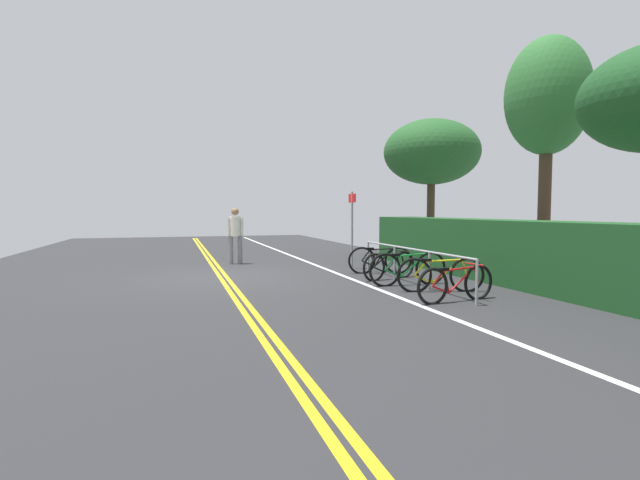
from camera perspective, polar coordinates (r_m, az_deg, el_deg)
name	(u,v)px	position (r m, az deg, el deg)	size (l,w,h in m)	color
ground_plane	(223,278)	(11.74, -11.77, -4.52)	(36.59, 13.55, 0.05)	#2B2B2D
centre_line_yellow_inner	(220,277)	(11.73, -12.16, -4.40)	(32.93, 0.10, 0.00)	gold
centre_line_yellow_outer	(226,276)	(11.75, -11.38, -4.37)	(32.93, 0.10, 0.00)	gold
bike_lane_stripe_white	(333,272)	(12.35, 1.64, -3.91)	(32.93, 0.12, 0.00)	white
bike_rack	(411,257)	(10.37, 11.01, -2.08)	(4.73, 0.05, 0.81)	#9EA0A5
bicycle_0	(380,260)	(12.14, 7.33, -2.44)	(0.53, 1.64, 0.74)	black
bicycle_1	(389,265)	(11.19, 8.45, -3.10)	(0.60, 1.56, 0.69)	black
bicycle_2	(408,269)	(10.35, 10.70, -3.45)	(0.46, 1.85, 0.77)	black
bicycle_3	(441,275)	(9.64, 14.50, -4.12)	(0.59, 1.74, 0.74)	black
bicycle_4	(456,284)	(8.71, 16.27, -5.13)	(0.46, 1.71, 0.69)	black
pedestrian	(235,232)	(14.36, -10.31, 1.02)	(0.32, 0.49, 1.70)	slate
sign_post_near	(352,222)	(12.94, 3.93, 2.17)	(0.36, 0.08, 2.14)	gray
hedge_backdrop	(548,256)	(10.49, 26.06, -1.77)	(13.68, 1.18, 1.41)	#1C4C21
tree_near_left	(432,153)	(16.64, 13.47, 10.34)	(3.25, 3.25, 4.71)	#473323
tree_mid	(548,99)	(13.55, 26.03, 15.24)	(2.07, 2.07, 5.98)	#473323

